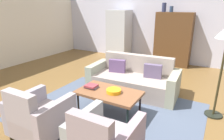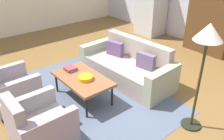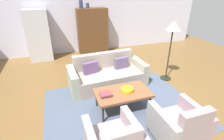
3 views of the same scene
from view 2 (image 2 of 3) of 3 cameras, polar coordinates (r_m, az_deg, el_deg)
The scene contains 11 objects.
ground_plane at distance 4.68m, azimuth 1.30°, elevation -6.17°, with size 11.79×11.79×0.00m, color brown.
area_rug at distance 4.67m, azimuth -6.36°, elevation -6.43°, with size 3.40×2.60×0.01m, color #4A5569.
couch at distance 5.13m, azimuth 4.03°, elevation 0.74°, with size 2.15×1.02×0.86m.
coffee_table at distance 4.42m, azimuth -7.17°, elevation -2.19°, with size 1.20×0.70×0.46m.
armchair_left at distance 4.57m, azimuth -23.70°, elevation -4.60°, with size 0.82×0.82×0.88m.
armchair_right at distance 3.61m, azimuth -17.69°, elevation -12.74°, with size 0.81×0.81×0.88m.
fruit_bowl at distance 4.31m, azimuth -6.46°, elevation -1.88°, with size 0.27×0.27×0.07m, color orange.
book_stack at distance 4.68m, azimuth -10.07°, elevation 0.33°, with size 0.27×0.20×0.06m.
cabinet at distance 6.90m, azimuth 23.00°, elevation 11.18°, with size 1.20×0.51×1.80m.
refrigerator at distance 7.93m, azimuth 9.47°, elevation 15.07°, with size 0.80×0.73×1.85m.
floor_lamp at distance 3.48m, azimuth 21.98°, elevation 6.10°, with size 0.40×0.40×1.72m.
Camera 2 is at (2.93, -2.55, 2.61)m, focal length 37.82 mm.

